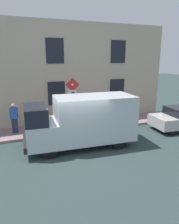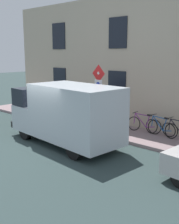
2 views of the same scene
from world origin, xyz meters
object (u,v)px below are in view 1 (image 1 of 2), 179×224
object	(u,v)px
sign_post_stacked	(73,97)
delivery_van	(83,120)
bicycle_blue	(101,115)
pedestrian	(14,117)
bicycle_purple	(89,116)
bicycle_black	(112,114)

from	to	relation	value
sign_post_stacked	delivery_van	xyz separation A→B (m)	(-1.92, 0.10, -0.80)
bicycle_blue	pedestrian	world-z (taller)	pedestrian
delivery_van	bicycle_blue	bearing A→B (deg)	-122.94
sign_post_stacked	bicycle_purple	world-z (taller)	sign_post_stacked
bicycle_blue	bicycle_purple	world-z (taller)	same
delivery_van	bicycle_black	distance (m)	4.83
sign_post_stacked	bicycle_blue	bearing A→B (deg)	-59.52
bicycle_black	bicycle_purple	world-z (taller)	same
pedestrian	bicycle_purple	bearing A→B (deg)	-66.80
delivery_van	bicycle_purple	distance (m)	3.81
sign_post_stacked	bicycle_black	world-z (taller)	sign_post_stacked
delivery_van	bicycle_blue	distance (m)	4.26
bicycle_black	bicycle_blue	size ratio (longest dim) A/B	1.00
bicycle_purple	pedestrian	bearing A→B (deg)	1.21
bicycle_purple	pedestrian	world-z (taller)	pedestrian
delivery_van	sign_post_stacked	bearing A→B (deg)	-88.99
delivery_van	bicycle_purple	bearing A→B (deg)	-112.12
delivery_van	pedestrian	distance (m)	4.17
bicycle_black	delivery_van	bearing A→B (deg)	47.57
pedestrian	delivery_van	bearing A→B (deg)	-115.72
bicycle_purple	sign_post_stacked	bearing A→B (deg)	37.58
delivery_van	bicycle_black	size ratio (longest dim) A/B	3.18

